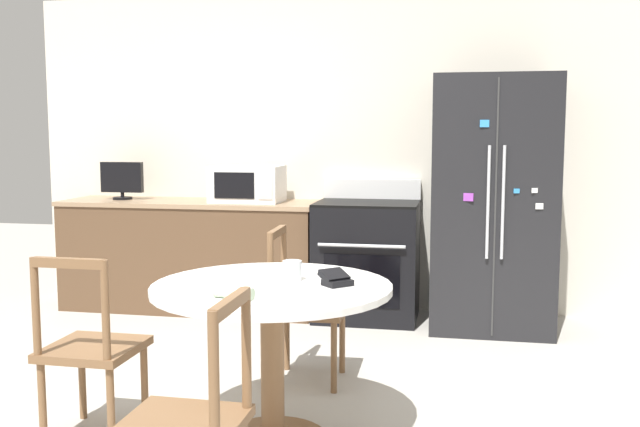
{
  "coord_description": "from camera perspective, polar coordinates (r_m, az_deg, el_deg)",
  "views": [
    {
      "loc": [
        1.0,
        -3.21,
        1.46
      ],
      "look_at": [
        0.15,
        1.15,
        0.95
      ],
      "focal_mm": 40.0,
      "sensor_mm": 36.0,
      "label": 1
    }
  ],
  "objects": [
    {
      "name": "countertop_tv",
      "position": [
        6.17,
        -15.56,
        2.65
      ],
      "size": [
        0.36,
        0.16,
        0.31
      ],
      "color": "black",
      "rests_on": "kitchen_counter"
    },
    {
      "name": "candle_glass",
      "position": [
        3.37,
        -2.22,
        -4.68
      ],
      "size": [
        0.09,
        0.09,
        0.09
      ],
      "color": "silver",
      "rests_on": "dining_table"
    },
    {
      "name": "dining_chair_far",
      "position": [
        4.2,
        -1.28,
        -7.59
      ],
      "size": [
        0.43,
        0.43,
        0.9
      ],
      "rotation": [
        0.0,
        0.0,
        4.74
      ],
      "color": "brown",
      "rests_on": "ground_plane"
    },
    {
      "name": "dining_table",
      "position": [
        3.34,
        -3.85,
        -8.42
      ],
      "size": [
        1.11,
        1.11,
        0.76
      ],
      "color": "white",
      "rests_on": "ground_plane"
    },
    {
      "name": "folded_napkin",
      "position": [
        3.03,
        -6.93,
        -6.3
      ],
      "size": [
        0.18,
        0.09,
        0.05
      ],
      "color": "beige",
      "rests_on": "dining_table"
    },
    {
      "name": "back_wall",
      "position": [
        5.95,
        1.34,
        4.99
      ],
      "size": [
        5.2,
        0.1,
        2.6
      ],
      "color": "silver",
      "rests_on": "ground_plane"
    },
    {
      "name": "refrigerator",
      "position": [
        5.44,
        13.65,
        0.79
      ],
      "size": [
        0.88,
        0.81,
        1.86
      ],
      "color": "black",
      "rests_on": "ground_plane"
    },
    {
      "name": "wallet",
      "position": [
        3.27,
        1.27,
        -5.27
      ],
      "size": [
        0.17,
        0.17,
        0.07
      ],
      "color": "black",
      "rests_on": "dining_table"
    },
    {
      "name": "microwave",
      "position": [
        5.75,
        -5.83,
        2.37
      ],
      "size": [
        0.56,
        0.38,
        0.29
      ],
      "color": "white",
      "rests_on": "kitchen_counter"
    },
    {
      "name": "oven_range",
      "position": [
        5.61,
        3.8,
        -3.66
      ],
      "size": [
        0.79,
        0.68,
        1.08
      ],
      "color": "black",
      "rests_on": "ground_plane"
    },
    {
      "name": "dining_chair_near",
      "position": [
        2.64,
        -10.46,
        -16.39
      ],
      "size": [
        0.42,
        0.42,
        0.9
      ],
      "rotation": [
        0.0,
        0.0,
        1.56
      ],
      "color": "brown",
      "rests_on": "ground_plane"
    },
    {
      "name": "dining_chair_left",
      "position": [
        3.6,
        -17.89,
        -10.33
      ],
      "size": [
        0.42,
        0.42,
        0.9
      ],
      "rotation": [
        0.0,
        0.0,
        6.27
      ],
      "color": "brown",
      "rests_on": "ground_plane"
    },
    {
      "name": "kitchen_counter",
      "position": [
        5.99,
        -10.21,
        -3.26
      ],
      "size": [
        2.12,
        0.64,
        0.9
      ],
      "color": "brown",
      "rests_on": "ground_plane"
    }
  ]
}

